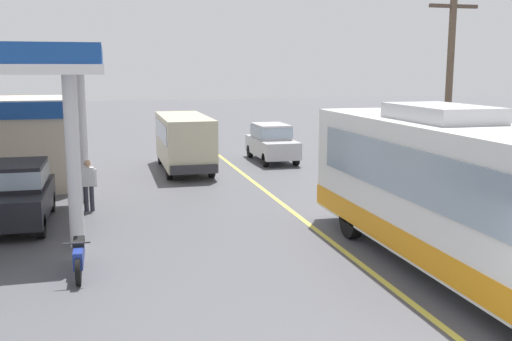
{
  "coord_description": "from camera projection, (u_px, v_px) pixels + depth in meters",
  "views": [
    {
      "loc": [
        -5.58,
        -6.1,
        4.5
      ],
      "look_at": [
        -1.5,
        10.0,
        1.6
      ],
      "focal_mm": 41.07,
      "sensor_mm": 36.0,
      "label": 1
    }
  ],
  "objects": [
    {
      "name": "ground",
      "position": [
        234.0,
        167.0,
        27.05
      ],
      "size": [
        120.0,
        120.0,
        0.0
      ],
      "primitive_type": "plane",
      "color": "#4C4C51"
    },
    {
      "name": "lane_divider_stripe",
      "position": [
        262.0,
        188.0,
        22.27
      ],
      "size": [
        0.16,
        50.0,
        0.01
      ],
      "primitive_type": "cube",
      "color": "#D8CC4C",
      "rests_on": "ground"
    },
    {
      "name": "coach_bus_main",
      "position": [
        462.0,
        199.0,
        12.61
      ],
      "size": [
        2.6,
        11.04,
        3.69
      ],
      "color": "white",
      "rests_on": "ground"
    },
    {
      "name": "car_at_pump",
      "position": [
        18.0,
        191.0,
        16.91
      ],
      "size": [
        1.7,
        4.2,
        1.82
      ],
      "color": "black",
      "rests_on": "ground"
    },
    {
      "name": "minibus_opposing_lane",
      "position": [
        184.0,
        138.0,
        25.99
      ],
      "size": [
        2.04,
        6.13,
        2.44
      ],
      "color": "#BFB799",
      "rests_on": "ground"
    },
    {
      "name": "motorcycle_parked_forecourt",
      "position": [
        79.0,
        256.0,
        12.84
      ],
      "size": [
        0.55,
        1.8,
        0.92
      ],
      "color": "black",
      "rests_on": "ground"
    },
    {
      "name": "pedestrian_near_pump",
      "position": [
        88.0,
        183.0,
        18.55
      ],
      "size": [
        0.55,
        0.22,
        1.66
      ],
      "color": "#33333F",
      "rests_on": "ground"
    },
    {
      "name": "car_trailing_behind_bus",
      "position": [
        272.0,
        141.0,
        28.7
      ],
      "size": [
        1.7,
        4.2,
        1.82
      ],
      "color": "#B2B2B7",
      "rests_on": "ground"
    },
    {
      "name": "utility_pole_roadside",
      "position": [
        449.0,
        90.0,
        20.24
      ],
      "size": [
        1.8,
        0.24,
        7.18
      ],
      "color": "brown",
      "rests_on": "ground"
    }
  ]
}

